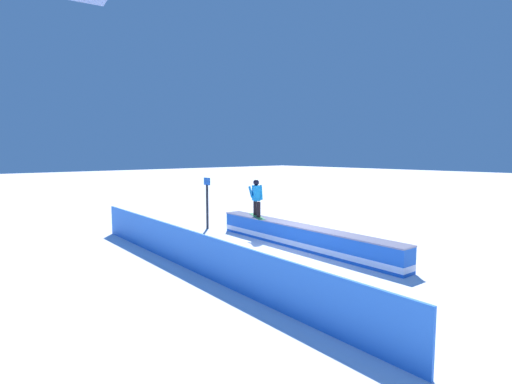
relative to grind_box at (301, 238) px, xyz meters
The scene contains 5 objects.
ground_plane 0.34m from the grind_box, ahead, with size 120.00×120.00×0.00m, color white.
grind_box is the anchor object (origin of this frame).
snowboarder 2.64m from the grind_box, ahead, with size 1.49×0.96×1.37m.
safety_fence 4.05m from the grind_box, 90.00° to the left, with size 12.76×0.06×1.07m, color #3278E4.
trail_marker 4.86m from the grind_box, ahead, with size 0.40×0.10×2.10m.
Camera 1 is at (-8.62, 9.61, 3.11)m, focal length 28.01 mm.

